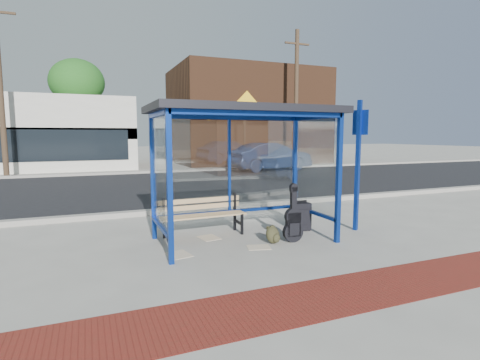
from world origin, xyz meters
name	(u,v)px	position (x,y,z in m)	size (l,w,h in m)	color
ground	(244,240)	(0.00, 0.00, 0.00)	(120.00, 120.00, 0.00)	#B2ADA0
brick_paver_strip	(328,296)	(0.00, -2.60, 0.01)	(60.00, 1.00, 0.01)	maroon
curb_near	(200,209)	(0.00, 2.90, 0.06)	(60.00, 0.25, 0.12)	gray
street_asphalt	(162,186)	(0.00, 8.00, 0.00)	(60.00, 10.00, 0.00)	black
curb_far	(143,172)	(0.00, 13.10, 0.06)	(60.00, 0.25, 0.12)	gray
far_sidewalk	(138,170)	(0.00, 15.00, 0.00)	(60.00, 4.00, 0.01)	#B2ADA0
bus_shelter	(243,127)	(0.00, 0.07, 2.07)	(3.30, 1.80, 2.42)	navy
storefront_brown	(247,117)	(8.00, 18.49, 3.20)	(10.00, 7.08, 6.40)	#59331E
tree_mid	(77,83)	(-3.00, 22.00, 5.45)	(3.60, 3.60, 7.03)	#4C3826
tree_right	(280,92)	(12.50, 22.00, 5.45)	(3.60, 3.60, 7.03)	#4C3826
utility_pole_west	(0,85)	(-6.00, 13.40, 4.11)	(1.60, 0.24, 8.00)	#4C3826
utility_pole_east	(296,98)	(9.00, 13.40, 4.11)	(1.60, 0.24, 8.00)	#4C3826
bench	(203,213)	(-0.60, 0.61, 0.43)	(1.64, 0.45, 0.77)	black
guitar_bag	(293,222)	(0.78, -0.42, 0.37)	(0.37, 0.13, 1.01)	black
suitcase	(301,217)	(1.35, 0.22, 0.29)	(0.37, 0.26, 0.62)	black
backpack	(273,235)	(0.40, -0.38, 0.15)	(0.31, 0.29, 0.32)	#2D2C19
sign_post	(358,158)	(2.41, -0.15, 1.46)	(0.17, 0.31, 2.60)	navy
newspaper_a	(179,255)	(-1.30, -0.37, 0.00)	(0.42, 0.34, 0.01)	white
newspaper_b	(259,247)	(0.06, -0.50, 0.00)	(0.39, 0.31, 0.01)	white
newspaper_c	(209,238)	(-0.54, 0.40, 0.00)	(0.42, 0.33, 0.01)	white
parked_car	(270,157)	(6.64, 12.02, 0.75)	(1.60, 4.58, 1.51)	#1A284A
fire_hydrant	(307,160)	(10.12, 13.82, 0.37)	(0.30, 0.20, 0.68)	red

